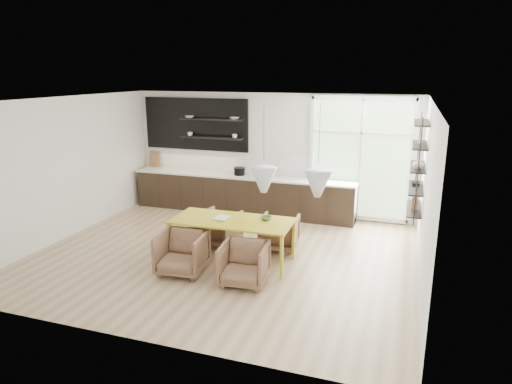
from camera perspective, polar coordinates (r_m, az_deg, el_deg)
name	(u,v)px	position (r m, az deg, el deg)	size (l,w,h in m)	color
room	(270,170)	(9.15, 1.80, 2.71)	(7.02, 6.01, 2.91)	tan
kitchen_run	(239,188)	(11.22, -2.09, 0.45)	(5.54, 0.69, 2.75)	black
right_shelving	(417,170)	(8.82, 19.54, 2.66)	(0.26, 1.22, 1.90)	black
dining_table	(232,223)	(8.25, -2.98, -3.85)	(2.19, 1.01, 0.79)	gold
armchair_back_left	(219,228)	(9.23, -4.59, -4.45)	(0.73, 0.75, 0.68)	brown
armchair_back_right	(279,232)	(8.97, 2.93, -5.06)	(0.71, 0.73, 0.66)	brown
armchair_front_left	(182,253)	(8.00, -9.23, -7.54)	(0.78, 0.80, 0.73)	brown
armchair_front_right	(244,264)	(7.52, -1.51, -8.97)	(0.74, 0.76, 0.69)	brown
wire_stool	(177,241)	(8.75, -9.90, -6.06)	(0.36, 0.36, 0.45)	black
table_book	(216,217)	(8.36, -5.01, -3.16)	(0.23, 0.31, 0.03)	white
table_bowl	(266,218)	(8.22, 1.27, -3.28)	(0.20, 0.20, 0.06)	#447442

